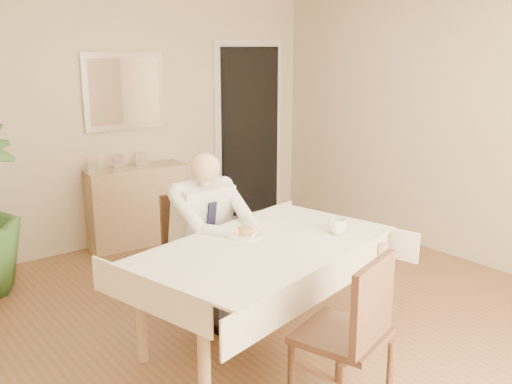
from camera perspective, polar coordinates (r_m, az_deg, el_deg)
room at (r=3.84m, az=3.22°, el=4.03°), size 5.00×5.02×2.60m
doorway at (r=6.74m, az=-0.66°, el=6.01°), size 0.96×0.07×2.10m
mirror at (r=5.88m, az=-13.01°, el=9.79°), size 0.86×0.04×0.76m
dining_table at (r=3.72m, az=0.94°, el=-6.43°), size 1.94×1.40×0.75m
chair_far at (r=4.45m, az=-6.23°, el=-5.16°), size 0.43×0.43×0.90m
chair_near at (r=3.15m, az=9.77°, el=-13.28°), size 0.56×0.57×0.95m
seated_man at (r=4.16m, az=-4.20°, el=-3.81°), size 0.48×0.72×1.24m
plate at (r=3.85m, az=-1.17°, el=-4.24°), size 0.26×0.26×0.02m
food at (r=3.84m, az=-1.17°, el=-3.93°), size 0.14×0.14×0.06m
knife at (r=3.82m, az=-0.15°, el=-4.11°), size 0.01×0.13×0.01m
fork at (r=3.77m, az=-1.11°, el=-4.35°), size 0.01×0.13×0.01m
coffee_mug at (r=3.91m, az=8.13°, el=-3.40°), size 0.15×0.15×0.10m
sideboard at (r=5.95m, az=-11.76°, el=-1.35°), size 1.03×0.43×0.80m
photo_frame_left at (r=5.71m, az=-16.05°, el=2.61°), size 0.10×0.02×0.14m
photo_frame_center at (r=5.81m, az=-13.57°, el=2.97°), size 0.10×0.02×0.14m
photo_frame_right at (r=5.86m, az=-11.46°, el=3.20°), size 0.10×0.02×0.14m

